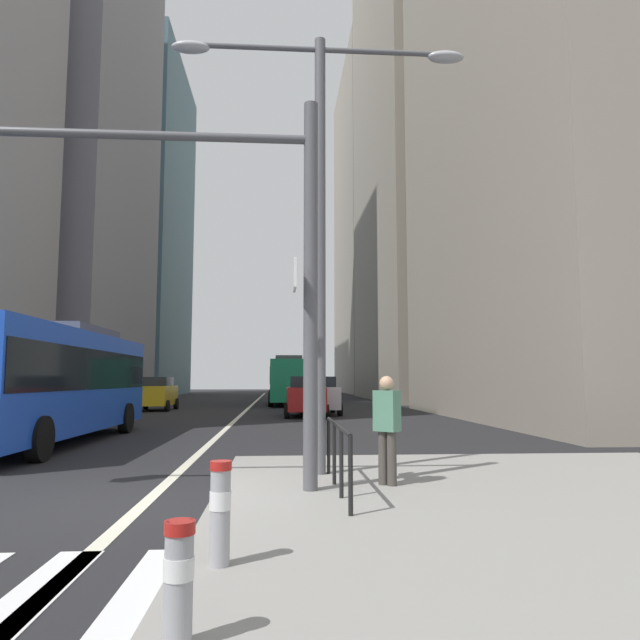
{
  "coord_description": "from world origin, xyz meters",
  "views": [
    {
      "loc": [
        1.93,
        -8.82,
        1.79
      ],
      "look_at": [
        3.99,
        20.92,
        4.84
      ],
      "focal_mm": 32.7,
      "sensor_mm": 36.0,
      "label": 1
    }
  ],
  "objects_px": {
    "car_oncoming_mid": "(156,393)",
    "traffic_signal_gantry": "(171,226)",
    "city_bus_red_distant": "(290,379)",
    "street_lamp_post": "(320,188)",
    "car_receding_far": "(305,396)",
    "bollard_left": "(220,507)",
    "pedestrian_waiting": "(387,424)",
    "city_bus_blue_oncoming": "(50,378)",
    "car_receding_near": "(319,395)",
    "bollard_front": "(179,575)",
    "city_bus_red_receding": "(287,379)"
  },
  "relations": [
    {
      "from": "pedestrian_waiting",
      "to": "bollard_front",
      "type": "bearing_deg",
      "value": -113.35
    },
    {
      "from": "city_bus_blue_oncoming",
      "to": "street_lamp_post",
      "type": "bearing_deg",
      "value": -42.29
    },
    {
      "from": "car_receding_far",
      "to": "bollard_left",
      "type": "xyz_separation_m",
      "value": [
        -1.78,
        -23.07,
        -0.33
      ]
    },
    {
      "from": "street_lamp_post",
      "to": "pedestrian_waiting",
      "type": "bearing_deg",
      "value": -49.63
    },
    {
      "from": "car_oncoming_mid",
      "to": "traffic_signal_gantry",
      "type": "height_order",
      "value": "traffic_signal_gantry"
    },
    {
      "from": "city_bus_red_distant",
      "to": "street_lamp_post",
      "type": "height_order",
      "value": "street_lamp_post"
    },
    {
      "from": "city_bus_red_distant",
      "to": "city_bus_blue_oncoming",
      "type": "bearing_deg",
      "value": -99.56
    },
    {
      "from": "city_bus_red_distant",
      "to": "street_lamp_post",
      "type": "bearing_deg",
      "value": -90.48
    },
    {
      "from": "city_bus_blue_oncoming",
      "to": "car_receding_far",
      "type": "distance_m",
      "value": 13.98
    },
    {
      "from": "traffic_signal_gantry",
      "to": "bollard_left",
      "type": "relative_size",
      "value": 7.05
    },
    {
      "from": "car_receding_far",
      "to": "bollard_left",
      "type": "height_order",
      "value": "car_receding_far"
    },
    {
      "from": "car_oncoming_mid",
      "to": "car_receding_near",
      "type": "height_order",
      "value": "same"
    },
    {
      "from": "car_oncoming_mid",
      "to": "pedestrian_waiting",
      "type": "xyz_separation_m",
      "value": [
        8.88,
        -25.74,
        0.1
      ]
    },
    {
      "from": "city_bus_red_receding",
      "to": "car_oncoming_mid",
      "type": "bearing_deg",
      "value": -137.12
    },
    {
      "from": "car_receding_far",
      "to": "pedestrian_waiting",
      "type": "xyz_separation_m",
      "value": [
        0.43,
        -19.28,
        0.1
      ]
    },
    {
      "from": "city_bus_blue_oncoming",
      "to": "pedestrian_waiting",
      "type": "relative_size",
      "value": 6.43
    },
    {
      "from": "city_bus_red_distant",
      "to": "car_oncoming_mid",
      "type": "xyz_separation_m",
      "value": [
        -8.33,
        -26.56,
        -0.85
      ]
    },
    {
      "from": "city_bus_blue_oncoming",
      "to": "car_oncoming_mid",
      "type": "bearing_deg",
      "value": 92.54
    },
    {
      "from": "car_oncoming_mid",
      "to": "traffic_signal_gantry",
      "type": "xyz_separation_m",
      "value": [
        5.51,
        -26.09,
        3.14
      ]
    },
    {
      "from": "bollard_front",
      "to": "bollard_left",
      "type": "bearing_deg",
      "value": 86.37
    },
    {
      "from": "bollard_left",
      "to": "car_oncoming_mid",
      "type": "bearing_deg",
      "value": 102.71
    },
    {
      "from": "car_receding_near",
      "to": "pedestrian_waiting",
      "type": "distance_m",
      "value": 21.05
    },
    {
      "from": "traffic_signal_gantry",
      "to": "bollard_front",
      "type": "distance_m",
      "value": 6.23
    },
    {
      "from": "bollard_front",
      "to": "pedestrian_waiting",
      "type": "height_order",
      "value": "pedestrian_waiting"
    },
    {
      "from": "car_oncoming_mid",
      "to": "bollard_front",
      "type": "relative_size",
      "value": 5.46
    },
    {
      "from": "pedestrian_waiting",
      "to": "car_receding_far",
      "type": "bearing_deg",
      "value": 91.29
    },
    {
      "from": "car_receding_near",
      "to": "car_oncoming_mid",
      "type": "bearing_deg",
      "value": 153.02
    },
    {
      "from": "traffic_signal_gantry",
      "to": "bollard_left",
      "type": "distance_m",
      "value": 5.03
    },
    {
      "from": "city_bus_red_distant",
      "to": "pedestrian_waiting",
      "type": "xyz_separation_m",
      "value": [
        0.54,
        -52.3,
        -0.75
      ]
    },
    {
      "from": "bollard_front",
      "to": "bollard_left",
      "type": "distance_m",
      "value": 1.56
    },
    {
      "from": "city_bus_blue_oncoming",
      "to": "city_bus_red_receding",
      "type": "height_order",
      "value": "same"
    },
    {
      "from": "bollard_left",
      "to": "bollard_front",
      "type": "bearing_deg",
      "value": -93.63
    },
    {
      "from": "city_bus_red_distant",
      "to": "bollard_left",
      "type": "xyz_separation_m",
      "value": [
        -1.67,
        -56.1,
        -1.18
      ]
    },
    {
      "from": "traffic_signal_gantry",
      "to": "pedestrian_waiting",
      "type": "bearing_deg",
      "value": 5.97
    },
    {
      "from": "car_receding_far",
      "to": "traffic_signal_gantry",
      "type": "distance_m",
      "value": 20.09
    },
    {
      "from": "bollard_left",
      "to": "traffic_signal_gantry",
      "type": "bearing_deg",
      "value": 108.54
    },
    {
      "from": "city_bus_blue_oncoming",
      "to": "street_lamp_post",
      "type": "distance_m",
      "value": 10.19
    },
    {
      "from": "city_bus_blue_oncoming",
      "to": "car_receding_near",
      "type": "bearing_deg",
      "value": 57.98
    },
    {
      "from": "car_receding_near",
      "to": "bollard_left",
      "type": "height_order",
      "value": "car_receding_near"
    },
    {
      "from": "street_lamp_post",
      "to": "car_oncoming_mid",
      "type": "bearing_deg",
      "value": 107.81
    },
    {
      "from": "city_bus_red_receding",
      "to": "traffic_signal_gantry",
      "type": "xyz_separation_m",
      "value": [
        -2.25,
        -33.29,
        2.29
      ]
    },
    {
      "from": "city_bus_red_receding",
      "to": "street_lamp_post",
      "type": "xyz_separation_m",
      "value": [
        0.14,
        -31.79,
        3.45
      ]
    },
    {
      "from": "city_bus_blue_oncoming",
      "to": "city_bus_red_receding",
      "type": "relative_size",
      "value": 1.01
    },
    {
      "from": "car_receding_far",
      "to": "bollard_front",
      "type": "xyz_separation_m",
      "value": [
        -1.88,
        -24.63,
        -0.42
      ]
    },
    {
      "from": "city_bus_red_distant",
      "to": "city_bus_red_receding",
      "type": "bearing_deg",
      "value": -91.69
    },
    {
      "from": "car_receding_near",
      "to": "pedestrian_waiting",
      "type": "relative_size",
      "value": 2.5
    },
    {
      "from": "city_bus_blue_oncoming",
      "to": "street_lamp_post",
      "type": "xyz_separation_m",
      "value": [
        7.1,
        -6.45,
        3.45
      ]
    },
    {
      "from": "car_oncoming_mid",
      "to": "car_receding_near",
      "type": "xyz_separation_m",
      "value": [
        9.21,
        -4.69,
        0.0
      ]
    },
    {
      "from": "city_bus_blue_oncoming",
      "to": "pedestrian_waiting",
      "type": "xyz_separation_m",
      "value": [
        8.07,
        -7.6,
        -0.75
      ]
    },
    {
      "from": "bollard_left",
      "to": "street_lamp_post",
      "type": "bearing_deg",
      "value": 75.96
    }
  ]
}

